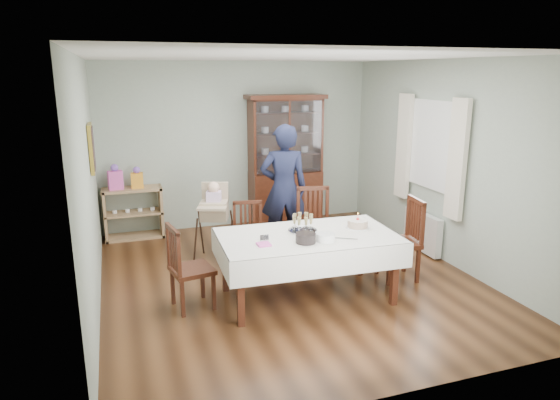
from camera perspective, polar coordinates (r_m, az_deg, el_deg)
name	(u,v)px	position (r m, az deg, el deg)	size (l,w,h in m)	color
floor	(288,278)	(6.39, 0.95, -8.91)	(5.00, 5.00, 0.00)	#593319
room_shell	(275,139)	(6.43, -0.59, 7.03)	(5.00, 5.00, 5.00)	#9EAA99
dining_table	(307,266)	(5.75, 3.13, -7.55)	(2.05, 1.23, 0.76)	#471E11
china_cabinet	(286,159)	(8.37, 0.63, 4.75)	(1.30, 0.48, 2.18)	#471E11
sideboard	(134,213)	(8.10, -16.39, -1.43)	(0.90, 0.38, 0.80)	tan
picture_frame	(91,148)	(6.39, -20.76, 5.56)	(0.04, 0.48, 0.58)	gold
window	(433,145)	(7.25, 17.04, 6.02)	(0.04, 1.02, 1.22)	white
curtain_left	(457,160)	(6.74, 19.60, 4.35)	(0.07, 0.30, 1.55)	silver
curtain_right	(404,146)	(7.74, 13.96, 5.98)	(0.07, 0.30, 1.55)	silver
radiator	(422,232)	(7.49, 15.96, -3.49)	(0.10, 0.80, 0.55)	white
chair_far_left	(249,251)	(6.56, -3.54, -5.80)	(0.47, 0.47, 0.90)	#471E11
chair_far_right	(315,242)	(6.75, 3.98, -4.84)	(0.55, 0.55, 1.03)	#471E11
chair_end_left	(191,283)	(5.63, -10.15, -9.36)	(0.50, 0.50, 0.95)	#471E11
chair_end_right	(399,255)	(6.46, 13.44, -6.14)	(0.52, 0.52, 1.03)	#471E11
woman	(284,189)	(7.06, 0.44, 1.25)	(0.67, 0.44, 1.84)	black
high_chair	(215,229)	(6.94, -7.45, -3.32)	(0.62, 0.62, 1.10)	black
champagne_tray	(303,226)	(5.71, 2.61, -3.02)	(0.33, 0.33, 0.20)	silver
birthday_cake	(358,224)	(5.90, 8.85, -2.73)	(0.27, 0.27, 0.19)	white
plate_stack_dark	(306,238)	(5.35, 2.95, -4.35)	(0.22, 0.22, 0.10)	black
plate_stack_white	(326,237)	(5.42, 5.24, -4.26)	(0.20, 0.20, 0.09)	white
napkin_stack	(264,244)	(5.28, -1.88, -5.08)	(0.14, 0.14, 0.02)	#E353B2
cutlery	(261,238)	(5.49, -2.19, -4.36)	(0.12, 0.18, 0.01)	silver
cake_knife	(345,239)	(5.51, 7.41, -4.39)	(0.29, 0.03, 0.01)	silver
gift_bag_pink	(115,178)	(7.94, -18.31, 2.38)	(0.23, 0.16, 0.39)	#E353B2
gift_bag_orange	(137,178)	(7.95, -16.02, 2.39)	(0.19, 0.14, 0.33)	orange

